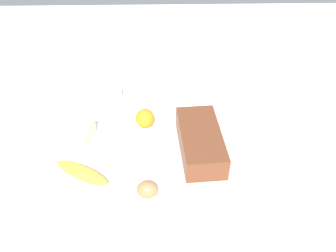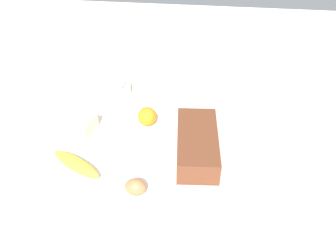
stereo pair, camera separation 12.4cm
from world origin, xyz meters
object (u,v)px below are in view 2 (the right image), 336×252
at_px(banana, 76,164).
at_px(butter_block, 84,125).
at_px(egg_near_butter, 136,187).
at_px(orange_fruit, 147,116).
at_px(loaf_pan, 197,144).
at_px(flour_bowl, 111,87).
at_px(sugar_bowl, 191,85).

relative_size(banana, butter_block, 2.11).
height_order(butter_block, egg_near_butter, butter_block).
distance_m(orange_fruit, egg_near_butter, 0.32).
xyz_separation_m(butter_block, egg_near_butter, (0.25, 0.23, -0.00)).
distance_m(banana, butter_block, 0.18).
xyz_separation_m(orange_fruit, egg_near_butter, (0.32, 0.01, -0.01)).
height_order(loaf_pan, butter_block, loaf_pan).
relative_size(flour_bowl, orange_fruit, 2.26).
height_order(loaf_pan, flour_bowl, loaf_pan).
bearing_deg(sugar_bowl, loaf_pan, 6.13).
xyz_separation_m(banana, orange_fruit, (-0.24, 0.19, 0.01)).
bearing_deg(flour_bowl, egg_near_butter, 20.52).
relative_size(orange_fruit, egg_near_butter, 1.06).
xyz_separation_m(sugar_bowl, banana, (0.47, -0.33, -0.01)).
bearing_deg(egg_near_butter, orange_fruit, -177.49).
bearing_deg(egg_near_butter, sugar_bowl, 166.50).
xyz_separation_m(loaf_pan, butter_block, (-0.07, -0.40, -0.01)).
bearing_deg(sugar_bowl, butter_block, -50.71).
relative_size(loaf_pan, sugar_bowl, 1.95).
distance_m(butter_block, egg_near_butter, 0.34).
distance_m(loaf_pan, butter_block, 0.40).
xyz_separation_m(loaf_pan, egg_near_butter, (0.19, -0.17, -0.02)).
height_order(orange_fruit, egg_near_butter, orange_fruit).
xyz_separation_m(loaf_pan, orange_fruit, (-0.13, -0.18, -0.01)).
height_order(orange_fruit, butter_block, orange_fruit).
relative_size(sugar_bowl, banana, 0.78).
bearing_deg(butter_block, egg_near_butter, 41.97).
bearing_deg(loaf_pan, orange_fruit, -130.08).
distance_m(flour_bowl, sugar_bowl, 0.32).
relative_size(banana, egg_near_butter, 2.97).
height_order(sugar_bowl, banana, sugar_bowl).
relative_size(flour_bowl, egg_near_butter, 2.41).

